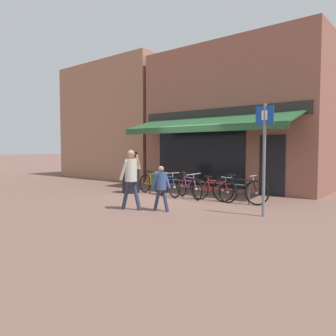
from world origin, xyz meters
TOP-DOWN VIEW (x-y plane):
  - ground_plane at (0.00, 0.00)m, footprint 160.00×160.00m
  - shop_front at (0.22, 4.19)m, footprint 7.42×4.62m
  - neighbour_building at (-7.05, 4.70)m, footprint 6.71×4.00m
  - bike_rack_rail at (0.65, 0.56)m, footprint 4.02×0.04m
  - bicycle_orange at (-1.06, 0.48)m, footprint 1.67×0.52m
  - bicycle_blue at (-0.31, 0.31)m, footprint 1.62×0.68m
  - bicycle_purple at (0.53, 0.43)m, footprint 1.59×0.86m
  - bicycle_red at (1.49, 0.44)m, footprint 1.67×0.52m
  - bicycle_black at (2.33, 0.51)m, footprint 1.78×0.52m
  - pedestrian_adult at (0.55, -2.21)m, footprint 0.54×0.54m
  - pedestrian_child at (1.27, -1.85)m, footprint 0.51×0.39m
  - litter_bin at (-1.87, 0.14)m, footprint 0.64×0.64m
  - parking_sign at (3.63, -0.79)m, footprint 0.44×0.07m

SIDE VIEW (x-z plane):
  - ground_plane at x=0.00m, z-range 0.00..0.00m
  - bicycle_red at x=1.49m, z-range -0.05..0.75m
  - bicycle_orange at x=-1.06m, z-range -0.05..0.78m
  - bicycle_purple at x=0.53m, z-range -0.05..0.80m
  - bicycle_blue at x=-0.31m, z-range -0.04..0.80m
  - bicycle_black at x=2.33m, z-range -0.04..0.82m
  - bike_rack_rail at x=0.65m, z-range 0.20..0.77m
  - litter_bin at x=-1.87m, z-range 0.00..1.00m
  - pedestrian_child at x=1.27m, z-range 0.14..1.33m
  - pedestrian_adult at x=0.55m, z-range 0.18..1.79m
  - parking_sign at x=3.63m, z-range 0.29..2.99m
  - shop_front at x=0.22m, z-range -0.01..5.80m
  - neighbour_building at x=-7.05m, z-range 0.00..6.21m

